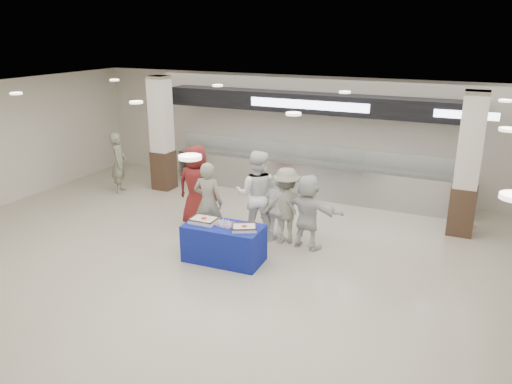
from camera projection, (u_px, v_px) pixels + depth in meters
The scene contains 15 objects.
ground at pixel (214, 278), 9.30m from camera, with size 14.00×14.00×0.00m, color #BCB6A1.
serving_line at pixel (310, 154), 13.59m from camera, with size 8.70×0.85×2.80m.
column_left at pixel (162, 136), 14.03m from camera, with size 0.55×0.55×3.20m.
column_right at pixel (468, 168), 10.85m from camera, with size 0.55×0.55×3.20m.
display_table at pixel (224, 243), 9.88m from camera, with size 1.55×0.78×0.75m, color navy.
sheet_cake_left at pixel (204, 220), 9.91m from camera, with size 0.52×0.41×0.11m.
sheet_cake_right at pixel (244, 227), 9.54m from camera, with size 0.57×0.53×0.10m.
cupcake_tray at pixel (225, 224), 9.77m from camera, with size 0.41×0.33×0.06m.
civilian_maroon at pixel (197, 186), 11.54m from camera, with size 0.93×0.61×1.91m, color maroon.
soldier_a at pixel (208, 202), 10.65m from camera, with size 0.65×0.42×1.77m, color slate.
chef_tall at pixel (257, 194), 10.87m from camera, with size 0.95×0.74×1.96m, color white.
chef_short at pixel (278, 209), 10.64m from camera, with size 0.88×0.37×1.51m, color white.
soldier_b at pixel (286, 205), 10.63m from camera, with size 1.08×0.62×1.67m, color slate.
civilian_white at pixel (308, 212), 10.35m from camera, with size 1.49×0.47×1.61m, color silver.
soldier_bg at pixel (119, 163), 13.93m from camera, with size 0.62×0.41×1.70m, color slate.
Camera 1 is at (4.20, -7.23, 4.43)m, focal length 35.00 mm.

